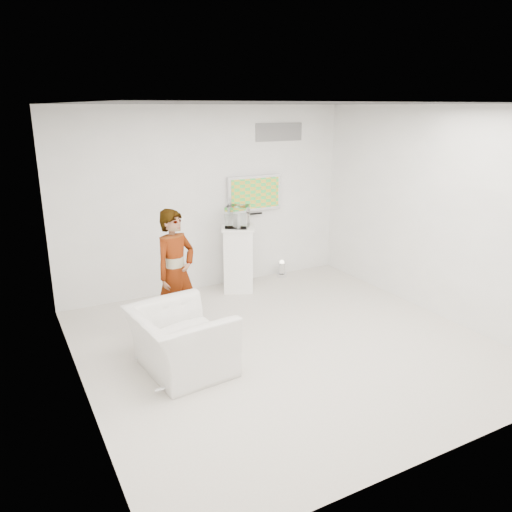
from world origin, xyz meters
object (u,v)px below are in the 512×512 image
person (176,273)px  floor_uplight (282,269)px  pedestal (238,259)px  tv (254,193)px  armchair (181,341)px

person → floor_uplight: person is taller
pedestal → person: bearing=-142.7°
tv → pedestal: size_ratio=0.92×
pedestal → tv: bearing=35.2°
tv → armchair: tv is taller
person → pedestal: person is taller
tv → armchair: bearing=-132.8°
tv → person: bearing=-143.2°
pedestal → floor_uplight: (0.99, 0.22, -0.39)m
person → floor_uplight: 2.88m
pedestal → floor_uplight: 1.09m
tv → floor_uplight: 1.49m
pedestal → floor_uplight: pedestal is taller
tv → floor_uplight: (0.50, -0.12, -1.40)m
person → tv: bearing=14.0°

